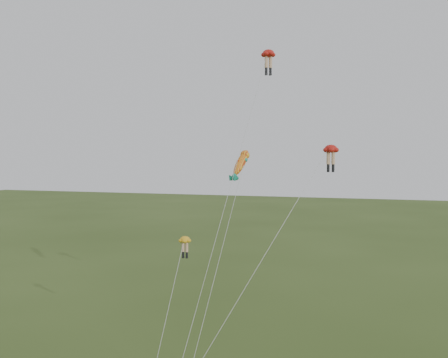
% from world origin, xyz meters
% --- Properties ---
extents(legs_kite_red_high, '(3.82, 16.31, 24.96)m').
position_xyz_m(legs_kite_red_high, '(2.36, 12.80, 23.95)').
color(legs_kite_red_high, red).
rests_on(legs_kite_red_high, ground).
extents(legs_kite_red_mid, '(8.82, 10.86, 15.89)m').
position_xyz_m(legs_kite_red_mid, '(8.60, 7.85, 15.06)').
color(legs_kite_red_mid, red).
rests_on(legs_kite_red_mid, ground).
extents(legs_kite_yellow, '(0.98, 6.12, 8.90)m').
position_xyz_m(legs_kite_yellow, '(-1.36, 1.33, 8.17)').
color(legs_kite_yellow, gold).
rests_on(legs_kite_yellow, ground).
extents(fish_kite, '(1.80, 13.35, 15.77)m').
position_xyz_m(fish_kite, '(0.57, 10.16, 14.27)').
color(fish_kite, yellow).
rests_on(fish_kite, ground).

